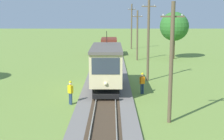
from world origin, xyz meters
The scene contains 9 objects.
red_tram centered at (0.00, 21.42, 2.19)m, with size 2.60×8.54×4.79m.
freight_car centered at (0.00, 46.15, 1.56)m, with size 2.40×5.20×2.31m.
utility_pole_near_tram centered at (4.00, 12.51, 3.78)m, with size 1.40×0.56×7.37m.
utility_pole_mid centered at (4.00, 25.70, 4.22)m, with size 1.40×0.28×8.24m.
utility_pole_far centered at (4.00, 40.31, 3.56)m, with size 1.40×0.50×6.92m.
utility_pole_distant centered at (4.00, 54.74, 4.15)m, with size 1.40×0.64×8.11m.
track_worker centered at (-2.58, 16.82, 0.98)m, with size 0.44×0.44×1.78m.
second_worker centered at (2.98, 20.17, 0.98)m, with size 0.45×0.38×1.78m.
tree_right_far centered at (9.35, 41.59, 4.66)m, with size 4.13×4.13×6.74m.
Camera 1 is at (0.47, -7.77, 6.78)m, focal length 55.22 mm.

